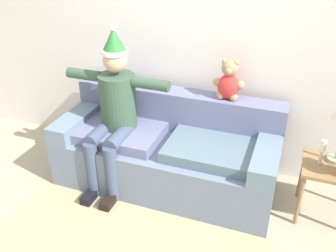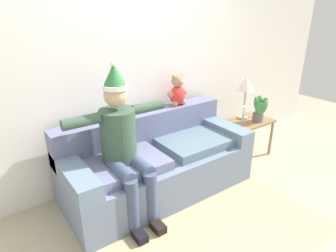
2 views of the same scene
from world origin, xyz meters
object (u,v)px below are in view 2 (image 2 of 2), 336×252
object	(u,v)px
potted_plant	(260,109)
candle_short	(256,107)
couch	(157,162)
candle_tall	(244,112)
teddy_bear	(178,91)
person_seated	(123,143)
side_table	(249,125)
table_lamp	(246,86)

from	to	relation	value
potted_plant	candle_short	size ratio (longest dim) A/B	1.61
couch	candle_tall	distance (m)	1.40
teddy_bear	potted_plant	size ratio (longest dim) A/B	1.05
candle_short	person_seated	bearing A→B (deg)	-175.09
person_seated	potted_plant	bearing A→B (deg)	1.06
person_seated	teddy_bear	size ratio (longest dim) A/B	4.05
potted_plant	candle_tall	distance (m)	0.23
teddy_bear	side_table	bearing A→B (deg)	-15.59
teddy_bear	candle_tall	world-z (taller)	teddy_bear
couch	teddy_bear	bearing A→B (deg)	29.02
candle_short	couch	bearing A→B (deg)	-179.26
couch	candle_short	world-z (taller)	couch
person_seated	potted_plant	world-z (taller)	person_seated
teddy_bear	table_lamp	xyz separation A→B (m)	(1.00, -0.20, -0.04)
table_lamp	potted_plant	xyz separation A→B (m)	(0.08, -0.20, -0.28)
person_seated	table_lamp	size ratio (longest dim) A/B	2.65
person_seated	teddy_bear	bearing A→B (deg)	24.22
teddy_bear	potted_plant	distance (m)	1.19
potted_plant	candle_short	xyz separation A→B (m)	(0.12, 0.15, -0.04)
teddy_bear	table_lamp	bearing A→B (deg)	-11.26
couch	side_table	bearing A→B (deg)	-0.68
teddy_bear	candle_tall	xyz separation A→B (m)	(0.87, -0.31, -0.35)
couch	table_lamp	distance (m)	1.62
candle_short	table_lamp	bearing A→B (deg)	166.09
side_table	candle_short	world-z (taller)	candle_short
person_seated	table_lamp	bearing A→B (deg)	6.85
couch	potted_plant	size ratio (longest dim) A/B	5.73
teddy_bear	candle_short	world-z (taller)	teddy_bear
potted_plant	candle_short	world-z (taller)	potted_plant
table_lamp	potted_plant	distance (m)	0.35
table_lamp	candle_short	size ratio (longest dim) A/B	2.57
side_table	candle_tall	bearing A→B (deg)	-173.09
table_lamp	potted_plant	world-z (taller)	table_lamp
side_table	table_lamp	xyz separation A→B (m)	(-0.04, 0.09, 0.54)
teddy_bear	table_lamp	distance (m)	1.02
candle_tall	candle_short	xyz separation A→B (m)	(0.33, 0.06, -0.01)
teddy_bear	candle_short	bearing A→B (deg)	-11.71
person_seated	side_table	bearing A→B (deg)	4.18
table_lamp	candle_tall	bearing A→B (deg)	-139.50
side_table	candle_short	size ratio (longest dim) A/B	2.60
table_lamp	candle_tall	distance (m)	0.35
candle_tall	candle_short	world-z (taller)	candle_tall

